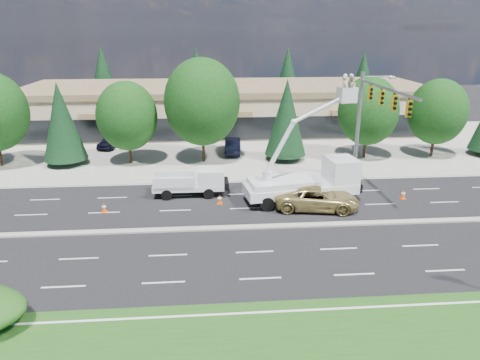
{
  "coord_description": "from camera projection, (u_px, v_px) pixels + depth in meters",
  "views": [
    {
      "loc": [
        -2.53,
        -25.08,
        12.3
      ],
      "look_at": [
        -0.41,
        2.6,
        2.4
      ],
      "focal_mm": 32.0,
      "sensor_mm": 36.0,
      "label": 1
    }
  ],
  "objects": [
    {
      "name": "tree_front_c",
      "position": [
        127.0,
        116.0,
        39.7
      ],
      "size": [
        5.62,
        5.62,
        7.8
      ],
      "color": "#332114",
      "rests_on": "ground"
    },
    {
      "name": "traffic_cone_d",
      "position": [
        345.0,
        196.0,
        32.16
      ],
      "size": [
        0.4,
        0.4,
        0.7
      ],
      "color": "#F94B07",
      "rests_on": "ground"
    },
    {
      "name": "parked_car_west",
      "position": [
        111.0,
        141.0,
        46.41
      ],
      "size": [
        2.81,
        4.55,
        1.45
      ],
      "primitive_type": "imported",
      "rotation": [
        0.0,
        0.0,
        -0.28
      ],
      "color": "black",
      "rests_on": "ground"
    },
    {
      "name": "traffic_cone_a",
      "position": [
        104.0,
        208.0,
        30.13
      ],
      "size": [
        0.4,
        0.4,
        0.7
      ],
      "color": "#F94B07",
      "rests_on": "ground"
    },
    {
      "name": "tree_front_e",
      "position": [
        286.0,
        117.0,
        40.9
      ],
      "size": [
        3.99,
        3.99,
        7.87
      ],
      "color": "#332114",
      "rests_on": "ground"
    },
    {
      "name": "parked_car_east",
      "position": [
        233.0,
        146.0,
        44.24
      ],
      "size": [
        1.92,
        4.64,
        1.49
      ],
      "primitive_type": "imported",
      "rotation": [
        0.0,
        0.0,
        -0.08
      ],
      "color": "black",
      "rests_on": "ground"
    },
    {
      "name": "traffic_cone_c",
      "position": [
        268.0,
        204.0,
        30.85
      ],
      "size": [
        0.4,
        0.4,
        0.7
      ],
      "color": "#F94B07",
      "rests_on": "ground"
    },
    {
      "name": "utility_pickup",
      "position": [
        194.0,
        184.0,
        33.14
      ],
      "size": [
        5.45,
        2.2,
        2.09
      ],
      "rotation": [
        0.0,
        0.0,
        0.01
      ],
      "color": "white",
      "rests_on": "ground"
    },
    {
      "name": "tree_back_b",
      "position": [
        197.0,
        78.0,
        65.31
      ],
      "size": [
        4.83,
        4.83,
        9.51
      ],
      "color": "#332114",
      "rests_on": "ground"
    },
    {
      "name": "strip_mall",
      "position": [
        227.0,
        106.0,
        55.07
      ],
      "size": [
        50.4,
        15.4,
        5.5
      ],
      "color": "tan",
      "rests_on": "ground"
    },
    {
      "name": "signal_mast",
      "position": [
        369.0,
        113.0,
        33.17
      ],
      "size": [
        2.76,
        10.16,
        9.0
      ],
      "color": "gray",
      "rests_on": "ground"
    },
    {
      "name": "road_median",
      "position": [
        249.0,
        227.0,
        27.85
      ],
      "size": [
        120.0,
        0.55,
        0.12
      ],
      "primitive_type": "cube",
      "color": "gray",
      "rests_on": "ground"
    },
    {
      "name": "tree_front_b",
      "position": [
        61.0,
        121.0,
        39.4
      ],
      "size": [
        3.96,
        3.96,
        7.8
      ],
      "color": "#332114",
      "rests_on": "ground"
    },
    {
      "name": "tree_back_d",
      "position": [
        363.0,
        78.0,
        67.29
      ],
      "size": [
        4.54,
        4.54,
        8.94
      ],
      "color": "#332114",
      "rests_on": "ground"
    },
    {
      "name": "concrete_apron",
      "position": [
        232.0,
        147.0,
        46.65
      ],
      "size": [
        140.0,
        22.0,
        0.01
      ],
      "primitive_type": "cube",
      "color": "gray",
      "rests_on": "ground"
    },
    {
      "name": "ground",
      "position": [
        249.0,
        228.0,
        27.87
      ],
      "size": [
        140.0,
        140.0,
        0.0
      ],
      "primitive_type": "plane",
      "color": "black",
      "rests_on": "ground"
    },
    {
      "name": "traffic_cone_e",
      "position": [
        403.0,
        194.0,
        32.54
      ],
      "size": [
        0.4,
        0.4,
        0.7
      ],
      "color": "#F94B07",
      "rests_on": "ground"
    },
    {
      "name": "tree_front_f",
      "position": [
        368.0,
        111.0,
        41.31
      ],
      "size": [
        5.79,
        5.79,
        8.03
      ],
      "color": "#332114",
      "rests_on": "ground"
    },
    {
      "name": "tree_front_d",
      "position": [
        202.0,
        102.0,
        39.8
      ],
      "size": [
        7.1,
        7.1,
        9.85
      ],
      "color": "#332114",
      "rests_on": "ground"
    },
    {
      "name": "bucket_truck",
      "position": [
        313.0,
        175.0,
        31.63
      ],
      "size": [
        9.16,
        3.73,
        9.29
      ],
      "rotation": [
        0.0,
        0.0,
        0.15
      ],
      "color": "white",
      "rests_on": "ground"
    },
    {
      "name": "minivan",
      "position": [
        316.0,
        198.0,
        30.59
      ],
      "size": [
        6.37,
        3.7,
        1.67
      ],
      "primitive_type": "imported",
      "rotation": [
        0.0,
        0.0,
        1.41
      ],
      "color": "#A69350",
      "rests_on": "ground"
    },
    {
      "name": "tree_back_c",
      "position": [
        287.0,
        77.0,
        66.31
      ],
      "size": [
        4.85,
        4.85,
        9.56
      ],
      "color": "#332114",
      "rests_on": "ground"
    },
    {
      "name": "tree_back_a",
      "position": [
        103.0,
        77.0,
        64.22
      ],
      "size": [
        5.05,
        5.05,
        9.96
      ],
      "color": "#332114",
      "rests_on": "ground"
    },
    {
      "name": "traffic_cone_b",
      "position": [
        220.0,
        199.0,
        31.61
      ],
      "size": [
        0.4,
        0.4,
        0.7
      ],
      "color": "#F94B07",
      "rests_on": "ground"
    },
    {
      "name": "tree_front_g",
      "position": [
        438.0,
        112.0,
        41.88
      ],
      "size": [
        5.58,
        5.58,
        7.75
      ],
      "color": "#332114",
      "rests_on": "ground"
    }
  ]
}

